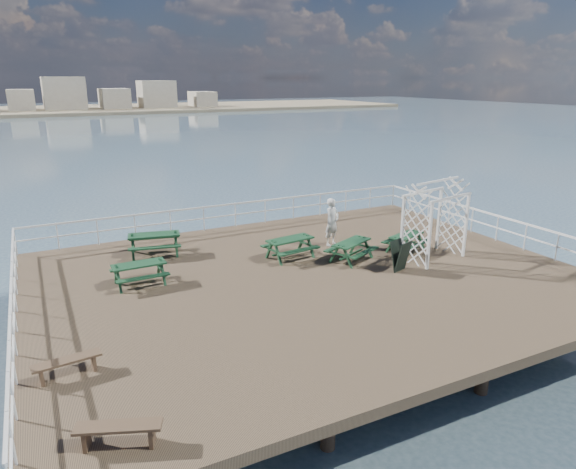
# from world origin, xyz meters

# --- Properties ---
(ground) EXTENTS (18.00, 14.00, 0.30)m
(ground) POSITION_xyz_m (0.00, 0.00, -0.15)
(ground) COLOR brown
(ground) RESTS_ON ground
(sea_backdrop) EXTENTS (300.00, 300.00, 9.20)m
(sea_backdrop) POSITION_xyz_m (12.54, 134.07, -0.51)
(sea_backdrop) COLOR #435F71
(sea_backdrop) RESTS_ON ground
(railing) EXTENTS (17.77, 13.76, 1.10)m
(railing) POSITION_xyz_m (-0.07, 2.57, 0.87)
(railing) COLOR silver
(railing) RESTS_ON ground
(picnic_table_a) EXTENTS (1.70, 1.38, 0.81)m
(picnic_table_a) POSITION_xyz_m (-5.25, 1.86, 0.52)
(picnic_table_a) COLOR #153C1D
(picnic_table_a) RESTS_ON ground
(picnic_table_b) EXTENTS (2.17, 1.89, 0.92)m
(picnic_table_b) POSITION_xyz_m (-4.14, 4.61, 0.59)
(picnic_table_b) COLOR #153C1D
(picnic_table_b) RESTS_ON ground
(picnic_table_c) EXTENTS (1.90, 1.71, 0.77)m
(picnic_table_c) POSITION_xyz_m (4.65, 0.63, 0.49)
(picnic_table_c) COLOR #153C1D
(picnic_table_c) RESTS_ON ground
(picnic_table_d) EXTENTS (1.95, 1.66, 0.86)m
(picnic_table_d) POSITION_xyz_m (0.29, 1.95, 0.55)
(picnic_table_d) COLOR #153C1D
(picnic_table_d) RESTS_ON ground
(picnic_table_e) EXTENTS (2.10, 1.93, 0.82)m
(picnic_table_e) POSITION_xyz_m (2.18, 0.70, 0.53)
(picnic_table_e) COLOR #153C1D
(picnic_table_e) RESTS_ON ground
(flat_bench_near) EXTENTS (1.51, 0.52, 0.42)m
(flat_bench_near) POSITION_xyz_m (-7.80, -2.90, 0.32)
(flat_bench_near) COLOR brown
(flat_bench_near) RESTS_ON ground
(flat_bench_far) EXTENTS (1.58, 0.92, 0.45)m
(flat_bench_far) POSITION_xyz_m (-7.15, -5.80, 0.33)
(flat_bench_far) COLOR brown
(flat_bench_far) RESTS_ON ground
(trellis_arbor) EXTENTS (2.59, 1.73, 2.97)m
(trellis_arbor) POSITION_xyz_m (5.00, -0.47, 1.32)
(trellis_arbor) COLOR silver
(trellis_arbor) RESTS_ON ground
(sandwich_board) EXTENTS (0.80, 0.70, 1.09)m
(sandwich_board) POSITION_xyz_m (3.10, -0.96, 0.53)
(sandwich_board) COLOR black
(sandwich_board) RESTS_ON ground
(person) EXTENTS (0.81, 0.67, 1.91)m
(person) POSITION_xyz_m (2.48, 2.58, 0.96)
(person) COLOR silver
(person) RESTS_ON ground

